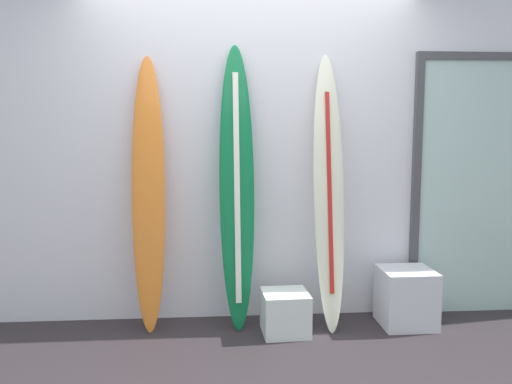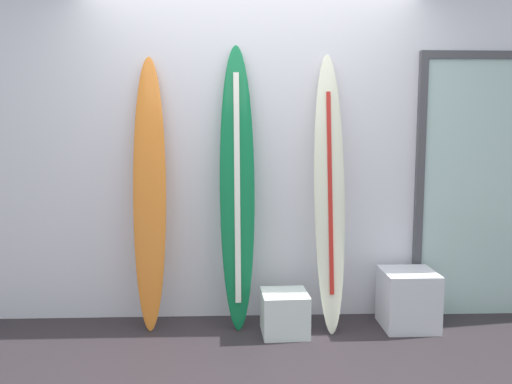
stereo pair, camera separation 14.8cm
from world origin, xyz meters
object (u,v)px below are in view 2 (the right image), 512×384
Objects in this scene: surfboard_sunset at (150,196)px; surfboard_ivory at (330,195)px; surfboard_emerald at (237,189)px; glass_door at (481,182)px; display_block_left at (408,299)px; display_block_center at (285,313)px.

surfboard_sunset is 0.99× the size of surfboard_ivory.
glass_door is at bearing 4.90° from surfboard_emerald.
display_block_left is (1.27, -0.10, -0.82)m from surfboard_emerald.
surfboard_emerald is at bearing -0.34° from surfboard_sunset.
display_block_left is at bearing 5.58° from display_block_center.
glass_door is at bearing 9.91° from surfboard_ivory.
display_block_center is (-0.93, -0.09, -0.06)m from display_block_left.
surfboard_emerald reaches higher than display_block_left.
surfboard_emerald is at bearing 175.28° from display_block_left.
surfboard_sunset is 0.97× the size of glass_door.
surfboard_ivory reaches higher than display_block_left.
surfboard_emerald is 6.12× the size of display_block_center.
surfboard_sunset is at bearing 176.75° from display_block_left.
surfboard_sunset is 1.32m from surfboard_ivory.
display_block_left is (1.91, -0.11, -0.77)m from surfboard_sunset.
surfboard_ivory is at bearing -4.39° from surfboard_emerald.
display_block_left is 0.21× the size of glass_door.
surfboard_ivory is 0.98m from display_block_left.
surfboard_emerald is 1.51m from display_block_left.
surfboard_ivory is 4.74× the size of display_block_left.
surfboard_emerald reaches higher than glass_door.
surfboard_emerald is at bearing -175.10° from glass_door.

